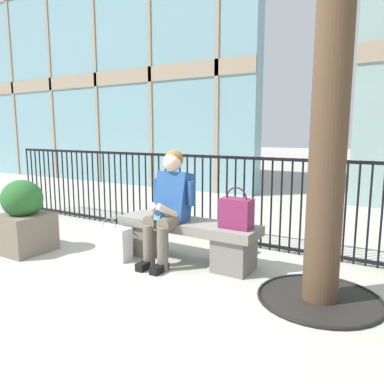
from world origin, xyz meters
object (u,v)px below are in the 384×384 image
(shopping_bag, at_px, (114,242))
(planter, at_px, (24,219))
(handbag_on_bench, at_px, (236,213))
(stone_bench, at_px, (187,237))
(seated_person_with_phone, at_px, (169,203))

(shopping_bag, height_order, planter, planter)
(handbag_on_bench, relative_size, shopping_bag, 0.87)
(planter, bearing_deg, handbag_on_bench, 16.39)
(stone_bench, relative_size, shopping_bag, 3.35)
(stone_bench, distance_m, seated_person_with_phone, 0.43)
(shopping_bag, distance_m, planter, 1.16)
(seated_person_with_phone, distance_m, handbag_on_bench, 0.74)
(seated_person_with_phone, bearing_deg, shopping_bag, -158.12)
(seated_person_with_phone, bearing_deg, handbag_on_bench, 9.27)
(shopping_bag, relative_size, planter, 0.56)
(stone_bench, relative_size, handbag_on_bench, 3.86)
(planter, bearing_deg, stone_bench, 21.49)
(stone_bench, distance_m, handbag_on_bench, 0.67)
(shopping_bag, bearing_deg, seated_person_with_phone, 21.88)
(planter, bearing_deg, shopping_bag, 17.96)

